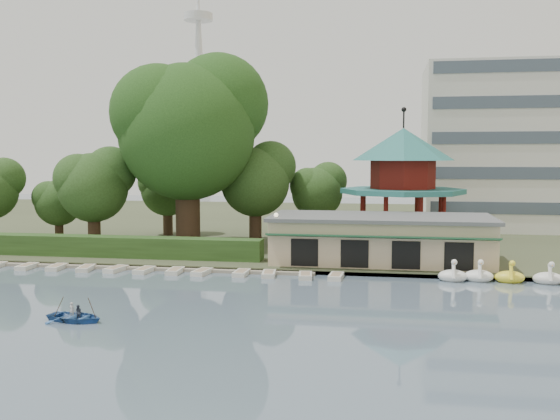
% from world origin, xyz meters
% --- Properties ---
extents(ground_plane, '(220.00, 220.00, 0.00)m').
position_xyz_m(ground_plane, '(0.00, 0.00, 0.00)').
color(ground_plane, slate).
rests_on(ground_plane, ground).
extents(shore, '(220.00, 70.00, 0.40)m').
position_xyz_m(shore, '(0.00, 52.00, 0.20)').
color(shore, '#424930').
rests_on(shore, ground).
extents(embankment, '(220.00, 0.60, 0.30)m').
position_xyz_m(embankment, '(0.00, 17.30, 0.15)').
color(embankment, gray).
rests_on(embankment, ground).
extents(dock, '(34.00, 1.60, 0.24)m').
position_xyz_m(dock, '(-12.00, 17.20, 0.12)').
color(dock, gray).
rests_on(dock, ground).
extents(boathouse, '(18.60, 9.39, 3.90)m').
position_xyz_m(boathouse, '(10.00, 21.97, 2.37)').
color(boathouse, '#CCB291').
rests_on(boathouse, shore).
extents(pavilion, '(12.40, 12.40, 13.50)m').
position_xyz_m(pavilion, '(12.00, 32.00, 7.48)').
color(pavilion, '#CCB291').
rests_on(pavilion, shore).
extents(broadcast_tower, '(8.00, 8.00, 96.00)m').
position_xyz_m(broadcast_tower, '(-42.00, 140.00, 33.98)').
color(broadcast_tower, silver).
rests_on(broadcast_tower, ground).
extents(hedge, '(30.00, 2.00, 1.80)m').
position_xyz_m(hedge, '(-15.00, 20.50, 1.30)').
color(hedge, '#2C4C1E').
rests_on(hedge, shore).
extents(lamp_post, '(0.36, 0.36, 4.28)m').
position_xyz_m(lamp_post, '(1.50, 19.00, 3.34)').
color(lamp_post, black).
rests_on(lamp_post, shore).
extents(big_tree, '(14.76, 13.75, 19.20)m').
position_xyz_m(big_tree, '(-8.82, 28.22, 12.61)').
color(big_tree, '#3A281C').
rests_on(big_tree, shore).
extents(small_trees, '(39.22, 16.56, 10.52)m').
position_xyz_m(small_trees, '(-12.91, 30.98, 6.35)').
color(small_trees, '#3A281C').
rests_on(small_trees, shore).
extents(moored_rowboats, '(35.01, 2.69, 0.36)m').
position_xyz_m(moored_rowboats, '(-10.03, 15.76, 0.18)').
color(moored_rowboats, silver).
rests_on(moored_rowboats, ground).
extents(rowboat_with_passengers, '(5.22, 4.14, 2.01)m').
position_xyz_m(rowboat_with_passengers, '(-6.86, 0.99, 0.49)').
color(rowboat_with_passengers, '#315EA0').
rests_on(rowboat_with_passengers, ground).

